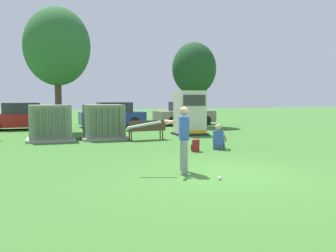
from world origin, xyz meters
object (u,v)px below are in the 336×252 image
object	(u,v)px
transformer_west	(50,123)
parked_car_right_of_center	(185,114)
batter	(182,136)
seated_spectator	(219,139)
parked_car_left_of_center	(113,115)
sports_ball	(220,178)
parked_car_leftmost	(20,117)
transformer_mid_west	(104,122)
generator_enclosure	(190,113)
backpack	(196,146)
park_bench	(147,128)

from	to	relation	value
transformer_west	parked_car_right_of_center	world-z (taller)	same
batter	seated_spectator	world-z (taller)	batter
seated_spectator	parked_car_left_of_center	distance (m)	11.77
sports_ball	parked_car_leftmost	xyz separation A→B (m)	(-5.27, 16.07, 0.71)
parked_car_right_of_center	seated_spectator	bearing A→B (deg)	-105.54
transformer_mid_west	parked_car_left_of_center	bearing A→B (deg)	76.02
generator_enclosure	sports_ball	bearing A→B (deg)	-108.33
parked_car_left_of_center	batter	bearing A→B (deg)	-93.75
backpack	parked_car_left_of_center	distance (m)	11.92
sports_ball	parked_car_left_of_center	size ratio (longest dim) A/B	0.02
generator_enclosure	backpack	size ratio (longest dim) A/B	5.23
generator_enclosure	transformer_mid_west	bearing A→B (deg)	-174.15
seated_spectator	parked_car_left_of_center	size ratio (longest dim) A/B	0.23
park_bench	sports_ball	bearing A→B (deg)	-93.59
generator_enclosure	park_bench	size ratio (longest dim) A/B	1.26
parked_car_left_of_center	sports_ball	bearing A→B (deg)	-91.51
parked_car_right_of_center	park_bench	bearing A→B (deg)	-122.16
backpack	parked_car_leftmost	size ratio (longest dim) A/B	0.10
generator_enclosure	parked_car_leftmost	world-z (taller)	generator_enclosure
transformer_west	backpack	distance (m)	7.15
transformer_west	parked_car_leftmost	size ratio (longest dim) A/B	0.50
sports_ball	parked_car_left_of_center	bearing A→B (deg)	88.49
sports_ball	parked_car_left_of_center	world-z (taller)	parked_car_left_of_center
backpack	batter	bearing A→B (deg)	-118.72
batter	park_bench	bearing A→B (deg)	81.48
transformer_mid_west	parked_car_right_of_center	xyz separation A→B (m)	(6.87, 6.98, -0.04)
generator_enclosure	transformer_west	bearing A→B (deg)	-176.93
batter	sports_ball	distance (m)	1.54
generator_enclosure	seated_spectator	distance (m)	5.40
park_bench	backpack	bearing A→B (deg)	-79.53
generator_enclosure	sports_ball	distance (m)	10.55
park_bench	sports_ball	world-z (taller)	park_bench
generator_enclosure	backpack	xyz separation A→B (m)	(-2.04, -5.53, -0.92)
backpack	sports_ball	bearing A→B (deg)	-105.88
transformer_west	transformer_mid_west	xyz separation A→B (m)	(2.39, -0.09, 0.00)
transformer_mid_west	generator_enclosure	distance (m)	4.60
batter	parked_car_leftmost	bearing A→B (deg)	107.43
transformer_mid_west	backpack	xyz separation A→B (m)	(2.52, -5.07, -0.57)
park_bench	parked_car_leftmost	size ratio (longest dim) A/B	0.43
sports_ball	seated_spectator	size ratio (longest dim) A/B	0.09
backpack	parked_car_leftmost	distance (m)	13.37
generator_enclosure	backpack	distance (m)	5.97
parked_car_right_of_center	batter	bearing A→B (deg)	-111.87
park_bench	batter	bearing A→B (deg)	-98.52
transformer_west	parked_car_leftmost	bearing A→B (deg)	103.96
park_bench	backpack	xyz separation A→B (m)	(0.73, -3.96, -0.32)
transformer_mid_west	parked_car_left_of_center	xyz separation A→B (m)	(1.70, 6.81, -0.04)
generator_enclosure	park_bench	distance (m)	3.24
transformer_mid_west	parked_car_leftmost	world-z (taller)	same
sports_ball	parked_car_right_of_center	bearing A→B (deg)	71.20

